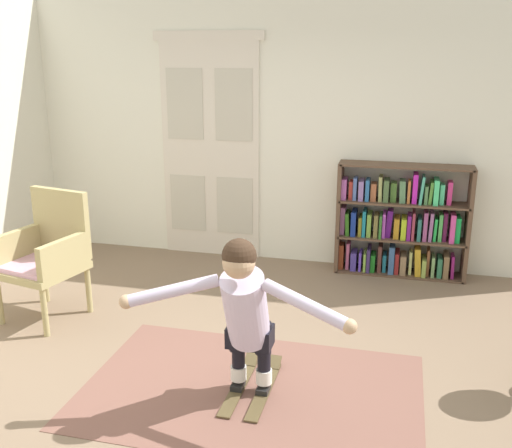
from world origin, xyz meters
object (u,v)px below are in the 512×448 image
object	(u,v)px
bookshelf	(399,226)
skis_pair	(252,385)
person_skier	(245,307)
wicker_chair	(47,252)

from	to	relation	value
bookshelf	skis_pair	xyz separation A→B (m)	(-0.92, -2.49, -0.50)
bookshelf	person_skier	distance (m)	2.83
bookshelf	person_skier	bearing A→B (deg)	-109.10
wicker_chair	bookshelf	bearing A→B (deg)	30.85
wicker_chair	skis_pair	world-z (taller)	wicker_chair
bookshelf	skis_pair	distance (m)	2.70
bookshelf	wicker_chair	distance (m)	3.42
skis_pair	person_skier	distance (m)	0.70
wicker_chair	skis_pair	distance (m)	2.21
skis_pair	person_skier	size ratio (longest dim) A/B	0.52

